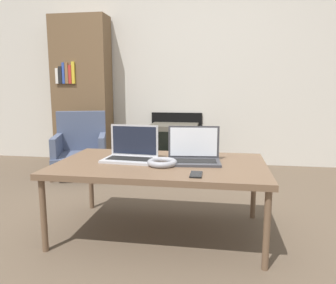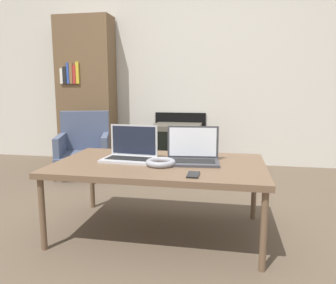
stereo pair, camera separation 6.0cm
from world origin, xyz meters
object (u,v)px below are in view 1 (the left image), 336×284
(phone, at_px, (196,174))
(armchair, at_px, (81,145))
(laptop_left, at_px, (131,152))
(tv, at_px, (174,146))
(laptop_right, at_px, (194,154))
(headphones, at_px, (162,162))

(phone, relative_size, armchair, 0.17)
(laptop_left, height_order, tv, laptop_left)
(laptop_right, distance_m, headphones, 0.22)
(armchair, bearing_deg, headphones, -68.35)
(laptop_left, relative_size, phone, 2.80)
(tv, bearing_deg, armchair, -151.88)
(laptop_left, bearing_deg, armchair, 130.91)
(laptop_left, xyz_separation_m, laptop_right, (0.41, -0.00, 0.00))
(laptop_right, distance_m, phone, 0.33)
(phone, relative_size, tv, 0.23)
(headphones, relative_size, tv, 0.34)
(laptop_right, relative_size, armchair, 0.49)
(laptop_left, distance_m, armchair, 1.56)
(phone, bearing_deg, laptop_left, 144.78)
(headphones, xyz_separation_m, phone, (0.22, -0.20, -0.01))
(laptop_left, bearing_deg, tv, 93.56)
(laptop_right, height_order, tv, laptop_right)
(headphones, bearing_deg, tv, 96.00)
(tv, height_order, armchair, armchair)
(laptop_left, xyz_separation_m, phone, (0.45, -0.32, -0.05))
(laptop_left, distance_m, headphones, 0.26)
(laptop_left, distance_m, phone, 0.56)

